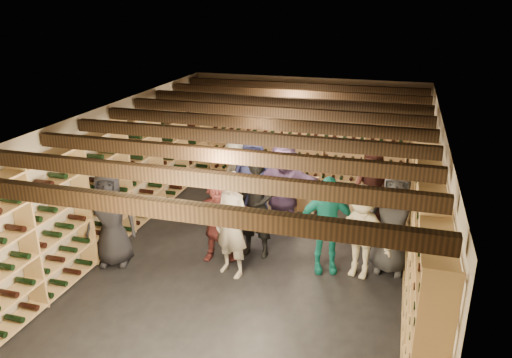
{
  "coord_description": "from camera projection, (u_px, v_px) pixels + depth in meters",
  "views": [
    {
      "loc": [
        2.11,
        -7.45,
        4.18
      ],
      "look_at": [
        -0.13,
        0.2,
        1.23
      ],
      "focal_mm": 35.0,
      "sensor_mm": 36.0,
      "label": 1
    }
  ],
  "objects": [
    {
      "name": "person_9",
      "position": [
        237.0,
        178.0,
        9.84
      ],
      "size": [
        1.16,
        0.93,
        1.57
      ],
      "primitive_type": "imported",
      "rotation": [
        0.0,
        0.0,
        -0.4
      ],
      "color": "beige",
      "rests_on": "ground"
    },
    {
      "name": "ceiling",
      "position": [
        260.0,
        115.0,
        7.88
      ],
      "size": [
        5.5,
        8.0,
        0.01
      ],
      "primitive_type": "cube",
      "color": "beige",
      "rests_on": "walls"
    },
    {
      "name": "person_1",
      "position": [
        257.0,
        207.0,
        8.26
      ],
      "size": [
        0.65,
        0.44,
        1.76
      ],
      "primitive_type": "imported",
      "rotation": [
        0.0,
        0.0,
        -0.02
      ],
      "color": "black",
      "rests_on": "ground"
    },
    {
      "name": "crate_stack_right",
      "position": [
        282.0,
        207.0,
        9.82
      ],
      "size": [
        0.56,
        0.43,
        0.51
      ],
      "rotation": [
        0.0,
        0.0,
        -0.22
      ],
      "color": "tan",
      "rests_on": "ground"
    },
    {
      "name": "person_8",
      "position": [
        373.0,
        194.0,
        8.91
      ],
      "size": [
        1.01,
        0.91,
        1.69
      ],
      "primitive_type": "imported",
      "rotation": [
        0.0,
        0.0,
        -0.4
      ],
      "color": "#441F1C",
      "rests_on": "ground"
    },
    {
      "name": "wine_rack_back",
      "position": [
        304.0,
        135.0,
        11.79
      ],
      "size": [
        4.7,
        0.3,
        2.15
      ],
      "color": "tan",
      "rests_on": "ground"
    },
    {
      "name": "person_12",
      "position": [
        393.0,
        221.0,
        7.77
      ],
      "size": [
        0.87,
        0.58,
        1.74
      ],
      "primitive_type": "imported",
      "rotation": [
        0.0,
        0.0,
        -0.03
      ],
      "color": "#2D2E33",
      "rests_on": "ground"
    },
    {
      "name": "person_3",
      "position": [
        361.0,
        232.0,
        7.65
      ],
      "size": [
        1.1,
        0.81,
        1.53
      ],
      "primitive_type": "imported",
      "rotation": [
        0.0,
        0.0,
        -0.27
      ],
      "color": "beige",
      "rests_on": "ground"
    },
    {
      "name": "walls",
      "position": [
        260.0,
        186.0,
        8.3
      ],
      "size": [
        5.52,
        8.02,
        2.4
      ],
      "color": "tan",
      "rests_on": "ground"
    },
    {
      "name": "person_0",
      "position": [
        111.0,
        217.0,
        8.01
      ],
      "size": [
        0.92,
        0.74,
        1.65
      ],
      "primitive_type": "imported",
      "rotation": [
        0.0,
        0.0,
        0.3
      ],
      "color": "black",
      "rests_on": "ground"
    },
    {
      "name": "person_6",
      "position": [
        252.0,
        182.0,
        9.38
      ],
      "size": [
        0.96,
        0.75,
        1.74
      ],
      "primitive_type": "imported",
      "rotation": [
        0.0,
        0.0,
        0.26
      ],
      "color": "#1E2148",
      "rests_on": "ground"
    },
    {
      "name": "wine_rack_right",
      "position": [
        421.0,
        210.0,
        7.67
      ],
      "size": [
        0.32,
        7.5,
        2.15
      ],
      "color": "tan",
      "rests_on": "ground"
    },
    {
      "name": "wine_rack_left",
      "position": [
        124.0,
        178.0,
        9.02
      ],
      "size": [
        0.32,
        7.5,
        2.15
      ],
      "color": "tan",
      "rests_on": "ground"
    },
    {
      "name": "person_4",
      "position": [
        326.0,
        225.0,
        7.81
      ],
      "size": [
        1.01,
        0.64,
        1.6
      ],
      "primitive_type": "imported",
      "rotation": [
        0.0,
        0.0,
        0.29
      ],
      "color": "#147B70",
      "rests_on": "ground"
    },
    {
      "name": "ground",
      "position": [
        260.0,
        250.0,
        8.72
      ],
      "size": [
        8.0,
        8.0,
        0.0
      ],
      "primitive_type": "plane",
      "color": "black",
      "rests_on": "ground"
    },
    {
      "name": "person_11",
      "position": [
        283.0,
        186.0,
        9.2
      ],
      "size": [
        1.67,
        0.76,
        1.73
      ],
      "primitive_type": "imported",
      "rotation": [
        0.0,
        0.0,
        0.16
      ],
      "color": "slate",
      "rests_on": "ground"
    },
    {
      "name": "person_7",
      "position": [
        232.0,
        225.0,
        7.68
      ],
      "size": [
        0.72,
        0.6,
        1.7
      ],
      "primitive_type": "imported",
      "rotation": [
        0.0,
        0.0,
        -0.37
      ],
      "color": "gray",
      "rests_on": "ground"
    },
    {
      "name": "person_5",
      "position": [
        219.0,
        217.0,
        8.18
      ],
      "size": [
        1.47,
        0.79,
        1.51
      ],
      "primitive_type": "imported",
      "rotation": [
        0.0,
        0.0,
        0.26
      ],
      "color": "maroon",
      "rests_on": "ground"
    },
    {
      "name": "crate_stack_left",
      "position": [
        304.0,
        194.0,
        10.25
      ],
      "size": [
        0.54,
        0.39,
        0.68
      ],
      "rotation": [
        0.0,
        0.0,
        -0.12
      ],
      "color": "tan",
      "rests_on": "ground"
    },
    {
      "name": "crate_loose",
      "position": [
        362.0,
        207.0,
        10.24
      ],
      "size": [
        0.53,
        0.38,
        0.17
      ],
      "primitive_type": "cube",
      "rotation": [
        0.0,
        0.0,
        0.11
      ],
      "color": "tan",
      "rests_on": "ground"
    },
    {
      "name": "ceiling_joists",
      "position": [
        260.0,
        123.0,
        7.93
      ],
      "size": [
        5.4,
        7.12,
        0.18
      ],
      "color": "black",
      "rests_on": "ground"
    }
  ]
}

